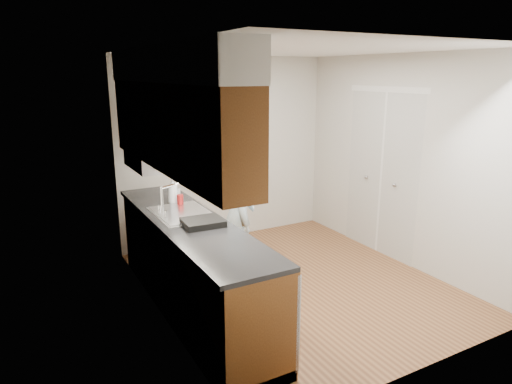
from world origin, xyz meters
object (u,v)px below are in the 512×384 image
(soap_bottle_b, at_px, (176,192))
(steel_can, at_px, (176,194))
(soap_bottle_a, at_px, (173,191))
(dish_rack, at_px, (203,222))
(person, at_px, (237,207))
(soda_can, at_px, (180,200))

(soap_bottle_b, xyz_separation_m, steel_can, (0.01, -0.00, -0.03))
(steel_can, bearing_deg, soap_bottle_b, 162.65)
(soap_bottle_a, distance_m, steel_can, 0.19)
(soap_bottle_b, distance_m, steel_can, 0.03)
(dish_rack, bearing_deg, steel_can, 88.54)
(soap_bottle_a, bearing_deg, steel_can, 59.78)
(person, relative_size, steel_can, 15.56)
(soap_bottle_b, relative_size, dish_rack, 0.48)
(soap_bottle_a, bearing_deg, soda_can, -73.17)
(person, relative_size, soap_bottle_a, 6.20)
(person, height_order, soap_bottle_b, person)
(soap_bottle_b, xyz_separation_m, dish_rack, (-0.08, -0.95, -0.06))
(soda_can, bearing_deg, soap_bottle_b, 80.52)
(person, height_order, soda_can, person)
(soda_can, bearing_deg, person, -20.31)
(soap_bottle_a, height_order, steel_can, soap_bottle_a)
(soap_bottle_a, distance_m, soap_bottle_b, 0.18)
(soap_bottle_b, bearing_deg, steel_can, -17.35)
(person, bearing_deg, steel_can, 62.22)
(soap_bottle_a, xyz_separation_m, dish_rack, (0.00, -0.81, -0.11))
(person, height_order, dish_rack, person)
(soap_bottle_b, bearing_deg, person, -42.36)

